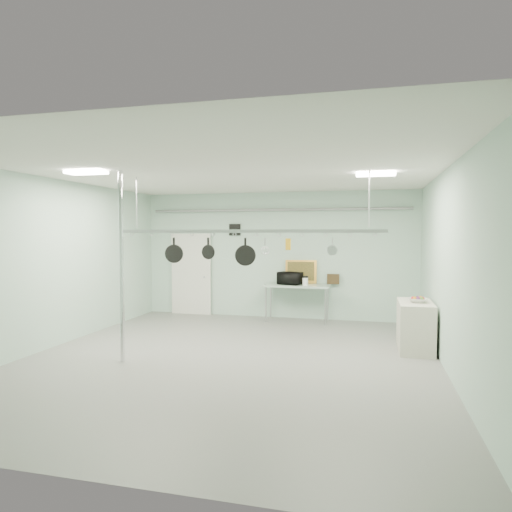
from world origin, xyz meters
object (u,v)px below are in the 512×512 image
(chrome_pole, at_px, (121,267))
(skillet_right, at_px, (245,252))
(microwave, at_px, (290,278))
(skillet_mid, at_px, (208,248))
(pot_rack, at_px, (245,229))
(skillet_left, at_px, (174,249))
(coffee_canister, at_px, (305,282))
(prep_table, at_px, (297,287))
(side_cabinet, at_px, (415,326))
(fruit_bowl, at_px, (418,300))

(chrome_pole, relative_size, skillet_right, 6.39)
(microwave, height_order, skillet_mid, skillet_mid)
(chrome_pole, relative_size, skillet_mid, 8.73)
(chrome_pole, bearing_deg, pot_rack, 25.35)
(skillet_right, bearing_deg, skillet_left, 167.75)
(coffee_canister, distance_m, skillet_right, 3.31)
(prep_table, bearing_deg, microwave, -170.59)
(chrome_pole, relative_size, coffee_canister, 16.92)
(pot_rack, xyz_separation_m, coffee_canister, (0.62, 3.14, -1.23))
(coffee_canister, height_order, skillet_mid, skillet_mid)
(side_cabinet, distance_m, skillet_left, 4.67)
(side_cabinet, relative_size, pot_rack, 0.25)
(fruit_bowl, xyz_separation_m, skillet_right, (-2.98, -1.02, 0.89))
(chrome_pole, height_order, pot_rack, chrome_pole)
(side_cabinet, height_order, pot_rack, pot_rack)
(prep_table, relative_size, microwave, 2.89)
(chrome_pole, height_order, coffee_canister, chrome_pole)
(chrome_pole, distance_m, skillet_mid, 1.54)
(prep_table, height_order, pot_rack, pot_rack)
(fruit_bowl, height_order, skillet_mid, skillet_mid)
(fruit_bowl, relative_size, skillet_mid, 0.90)
(side_cabinet, bearing_deg, chrome_pole, -157.59)
(chrome_pole, bearing_deg, fruit_bowl, 21.52)
(skillet_mid, relative_size, skillet_right, 0.73)
(pot_rack, distance_m, coffee_canister, 3.43)
(coffee_canister, bearing_deg, microwave, 161.74)
(coffee_canister, height_order, skillet_left, skillet_left)
(skillet_left, distance_m, skillet_mid, 0.67)
(side_cabinet, height_order, skillet_left, skillet_left)
(microwave, xyz_separation_m, skillet_right, (-0.24, -3.27, 0.78))
(skillet_left, height_order, skillet_right, same)
(skillet_right, bearing_deg, skillet_mid, 167.75)
(side_cabinet, distance_m, microwave, 3.53)
(pot_rack, relative_size, skillet_mid, 13.09)
(microwave, xyz_separation_m, skillet_mid, (-0.93, -3.27, 0.84))
(pot_rack, bearing_deg, coffee_canister, 78.83)
(chrome_pole, xyz_separation_m, microwave, (2.13, 4.17, -0.54))
(side_cabinet, xyz_separation_m, skillet_right, (-2.95, -1.10, 1.38))
(side_cabinet, relative_size, skillet_left, 2.74)
(chrome_pole, xyz_separation_m, skillet_right, (1.90, 0.90, 0.23))
(pot_rack, height_order, skillet_left, pot_rack)
(skillet_mid, distance_m, skillet_right, 0.69)
(coffee_canister, bearing_deg, fruit_bowl, -41.95)
(fruit_bowl, height_order, skillet_left, skillet_left)
(microwave, xyz_separation_m, fruit_bowl, (2.75, -2.25, -0.12))
(prep_table, relative_size, skillet_left, 3.66)
(fruit_bowl, bearing_deg, side_cabinet, 111.62)
(side_cabinet, bearing_deg, skillet_mid, -163.20)
(skillet_left, xyz_separation_m, skillet_mid, (0.66, 0.00, 0.04))
(skillet_left, bearing_deg, side_cabinet, 2.58)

